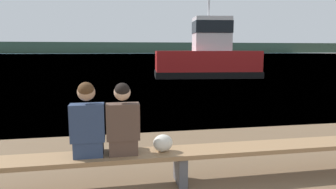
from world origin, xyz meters
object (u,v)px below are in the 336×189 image
(person_left, at_px, (88,124))
(shopping_bag, at_px, (163,143))
(tugboat_red, at_px, (207,58))
(person_right, at_px, (123,124))
(bench_main, at_px, (180,156))

(person_left, xyz_separation_m, shopping_bag, (1.01, -0.01, -0.31))
(shopping_bag, distance_m, tugboat_red, 17.32)
(person_left, bearing_deg, shopping_bag, -0.64)
(person_right, distance_m, tugboat_red, 17.49)
(bench_main, distance_m, shopping_bag, 0.32)
(shopping_bag, bearing_deg, tugboat_red, 70.10)
(tugboat_red, bearing_deg, bench_main, 166.98)
(person_left, xyz_separation_m, tugboat_red, (6.90, 16.26, 0.38))
(shopping_bag, bearing_deg, bench_main, 0.31)
(bench_main, height_order, tugboat_red, tugboat_red)
(person_left, relative_size, shopping_bag, 3.64)
(person_left, height_order, tugboat_red, tugboat_red)
(bench_main, bearing_deg, person_left, 179.55)
(person_right, distance_m, shopping_bag, 0.62)
(bench_main, xyz_separation_m, tugboat_red, (5.64, 16.27, 0.90))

